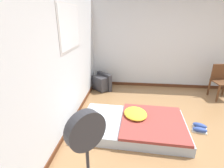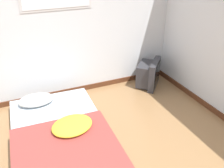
{
  "view_description": "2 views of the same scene",
  "coord_description": "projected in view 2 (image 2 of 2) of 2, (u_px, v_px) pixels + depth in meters",
  "views": [
    {
      "loc": [
        -2.79,
        1.33,
        2.05
      ],
      "look_at": [
        1.04,
        1.76,
        0.55
      ],
      "focal_mm": 28.0,
      "sensor_mm": 36.0,
      "label": 1
    },
    {
      "loc": [
        -0.35,
        -1.32,
        2.23
      ],
      "look_at": [
        0.95,
        1.6,
        0.51
      ],
      "focal_mm": 40.0,
      "sensor_mm": 36.0,
      "label": 2
    }
  ],
  "objects": [
    {
      "name": "mattress_bed",
      "position": [
        61.0,
        136.0,
        3.22
      ],
      "size": [
        1.29,
        2.05,
        0.33
      ],
      "color": "silver",
      "rests_on": "ground_plane"
    },
    {
      "name": "wall_back",
      "position": [
        28.0,
        23.0,
        3.66
      ],
      "size": [
        7.22,
        0.08,
        2.6
      ],
      "color": "silver",
      "rests_on": "ground_plane"
    },
    {
      "name": "crt_tv",
      "position": [
        149.0,
        74.0,
        4.57
      ],
      "size": [
        0.61,
        0.62,
        0.5
      ],
      "color": "#333338",
      "rests_on": "ground_plane"
    }
  ]
}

